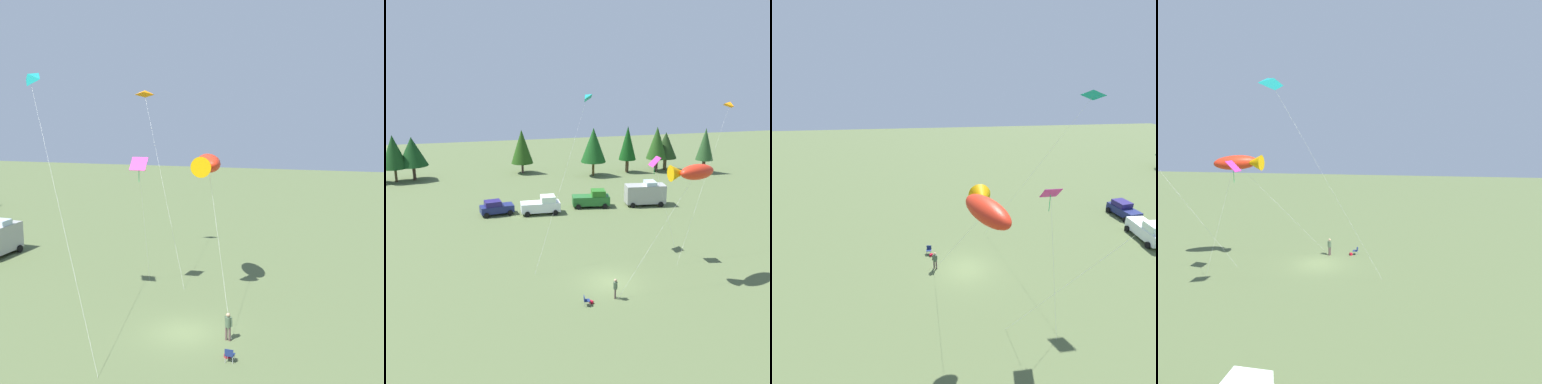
% 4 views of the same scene
% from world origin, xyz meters
% --- Properties ---
extents(ground_plane, '(160.00, 160.00, 0.00)m').
position_xyz_m(ground_plane, '(0.00, 0.00, 0.00)').
color(ground_plane, '#53633A').
extents(person_kite_flyer, '(0.44, 0.53, 1.74)m').
position_xyz_m(person_kite_flyer, '(-0.42, -2.84, 1.02)').
color(person_kite_flyer, brown).
rests_on(person_kite_flyer, ground).
extents(folding_chair, '(0.53, 0.53, 0.82)m').
position_xyz_m(folding_chair, '(-3.08, -3.37, 0.49)').
color(folding_chair, navy).
rests_on(folding_chair, ground).
extents(backpack_on_grass, '(0.36, 0.39, 0.22)m').
position_xyz_m(backpack_on_grass, '(-2.57, -3.18, 0.11)').
color(backpack_on_grass, '#AE0E21').
rests_on(backpack_on_grass, ground).
extents(car_navy_hatch, '(4.41, 2.70, 1.89)m').
position_xyz_m(car_navy_hatch, '(-8.58, 21.30, 0.95)').
color(car_navy_hatch, navy).
rests_on(car_navy_hatch, ground).
extents(truck_white_pickup, '(5.07, 2.55, 2.34)m').
position_xyz_m(truck_white_pickup, '(-2.78, 20.37, 1.10)').
color(truck_white_pickup, white).
rests_on(truck_white_pickup, ground).
extents(truck_green_flatbed, '(5.23, 2.99, 2.34)m').
position_xyz_m(truck_green_flatbed, '(4.34, 21.61, 1.10)').
color(truck_green_flatbed, '#246729').
rests_on(truck_green_flatbed, ground).
extents(van_motorhome_grey, '(5.61, 3.09, 3.34)m').
position_xyz_m(van_motorhome_grey, '(11.66, 20.71, 1.64)').
color(van_motorhome_grey, '#9EA099').
rests_on(van_motorhome_grey, ground).
extents(treeline_distant, '(59.49, 10.87, 8.31)m').
position_xyz_m(treeline_distant, '(1.03, 40.74, 4.94)').
color(treeline_distant, '#4D411A').
rests_on(treeline_distant, ground).
extents(kite_large_fish, '(10.34, 4.70, 10.39)m').
position_xyz_m(kite_large_fish, '(7.44, 0.13, 9.61)').
color(kite_large_fish, red).
rests_on(kite_large_fish, ground).
extents(kite_delta_teal, '(7.32, 7.81, 15.97)m').
position_xyz_m(kite_delta_teal, '(0.23, 9.91, 15.47)').
color(kite_delta_teal, teal).
rests_on(kite_delta_teal, ground).
extents(kite_diamond_rainbow, '(3.38, 1.20, 10.11)m').
position_xyz_m(kite_diamond_rainbow, '(5.90, 4.77, 9.49)').
color(kite_diamond_rainbow, '#D52E91').
rests_on(kite_diamond_rainbow, ground).
extents(kite_delta_orange, '(8.12, 6.11, 15.11)m').
position_xyz_m(kite_delta_orange, '(14.96, 7.24, 14.70)').
color(kite_delta_orange, orange).
rests_on(kite_delta_orange, ground).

